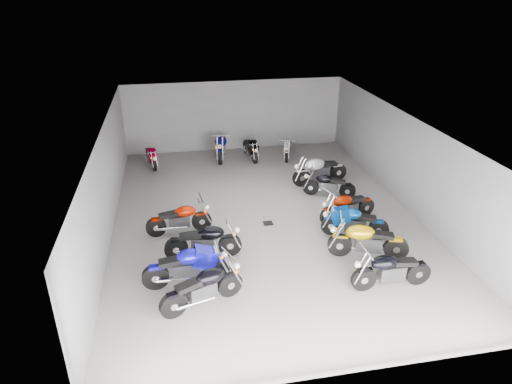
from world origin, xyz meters
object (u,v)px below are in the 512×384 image
(motorcycle_right_a, at_px, (391,270))
(motorcycle_right_f, at_px, (319,170))
(motorcycle_back_c, at_px, (221,146))
(drain_grate, at_px, (268,223))
(motorcycle_left_a, at_px, (203,288))
(motorcycle_right_b, at_px, (367,241))
(motorcycle_left_c, at_px, (204,241))
(motorcycle_back_a, at_px, (151,156))
(motorcycle_back_e, at_px, (288,148))
(motorcycle_right_d, at_px, (347,207))
(motorcycle_right_c, at_px, (354,222))
(motorcycle_back_d, at_px, (251,148))
(motorcycle_right_e, at_px, (329,185))
(motorcycle_left_d, at_px, (180,219))
(motorcycle_left_b, at_px, (187,267))

(motorcycle_right_a, height_order, motorcycle_right_f, motorcycle_right_f)
(motorcycle_right_f, bearing_deg, motorcycle_back_c, 33.85)
(drain_grate, relative_size, motorcycle_left_a, 0.15)
(motorcycle_right_b, bearing_deg, motorcycle_right_f, 14.18)
(drain_grate, height_order, motorcycle_left_c, motorcycle_left_c)
(motorcycle_back_a, distance_m, motorcycle_back_e, 6.01)
(motorcycle_left_c, relative_size, motorcycle_right_d, 1.07)
(motorcycle_right_c, height_order, motorcycle_back_d, motorcycle_right_c)
(motorcycle_right_b, bearing_deg, motorcycle_back_e, 18.76)
(motorcycle_left_a, xyz_separation_m, motorcycle_right_f, (5.08, 6.61, 0.03))
(motorcycle_right_e, bearing_deg, motorcycle_back_d, 49.90)
(motorcycle_right_d, xyz_separation_m, motorcycle_back_d, (-2.12, 6.32, -0.04))
(drain_grate, bearing_deg, motorcycle_left_c, -144.01)
(motorcycle_left_d, distance_m, motorcycle_right_d, 5.48)
(motorcycle_right_b, distance_m, motorcycle_right_c, 1.20)
(motorcycle_right_e, height_order, motorcycle_back_d, motorcycle_back_d)
(motorcycle_left_c, xyz_separation_m, motorcycle_back_c, (1.44, 7.97, 0.04))
(motorcycle_left_c, xyz_separation_m, motorcycle_back_d, (2.72, 7.67, -0.06))
(motorcycle_left_d, height_order, motorcycle_right_b, motorcycle_right_b)
(motorcycle_left_b, height_order, motorcycle_back_d, motorcycle_left_b)
(motorcycle_right_b, height_order, motorcycle_back_a, motorcycle_right_b)
(motorcycle_left_a, relative_size, motorcycle_right_a, 0.97)
(motorcycle_left_d, distance_m, motorcycle_right_b, 5.76)
(motorcycle_left_d, distance_m, motorcycle_right_a, 6.52)
(drain_grate, relative_size, motorcycle_back_c, 0.13)
(drain_grate, xyz_separation_m, motorcycle_left_b, (-2.77, -2.84, 0.54))
(motorcycle_right_e, bearing_deg, motorcycle_right_a, -158.04)
(motorcycle_right_a, bearing_deg, motorcycle_back_a, 32.73)
(motorcycle_left_c, bearing_deg, motorcycle_right_b, 82.27)
(motorcycle_left_a, xyz_separation_m, motorcycle_back_e, (4.57, 9.63, -0.08))
(motorcycle_left_b, relative_size, motorcycle_back_a, 1.25)
(motorcycle_left_b, xyz_separation_m, motorcycle_back_c, (1.98, 9.20, 0.03))
(motorcycle_left_b, relative_size, motorcycle_right_d, 1.10)
(motorcycle_left_d, bearing_deg, motorcycle_right_d, 82.43)
(motorcycle_left_d, bearing_deg, motorcycle_back_c, 156.56)
(drain_grate, xyz_separation_m, motorcycle_right_c, (2.45, -1.30, 0.49))
(motorcycle_back_e, bearing_deg, motorcycle_back_c, 7.78)
(motorcycle_left_c, height_order, motorcycle_right_d, motorcycle_left_c)
(motorcycle_right_d, height_order, motorcycle_right_f, motorcycle_right_f)
(motorcycle_right_a, bearing_deg, motorcycle_back_d, 11.11)
(motorcycle_left_d, height_order, motorcycle_right_a, motorcycle_right_a)
(motorcycle_right_a, xyz_separation_m, motorcycle_back_a, (-6.26, 9.86, -0.08))
(drain_grate, xyz_separation_m, motorcycle_right_b, (2.36, -2.49, 0.55))
(motorcycle_left_a, relative_size, motorcycle_right_f, 0.91)
(motorcycle_left_c, xyz_separation_m, motorcycle_right_d, (4.84, 1.35, -0.02))
(motorcycle_right_c, xyz_separation_m, motorcycle_right_f, (0.20, 4.13, 0.06))
(drain_grate, height_order, motorcycle_left_a, motorcycle_left_a)
(motorcycle_right_d, relative_size, motorcycle_right_f, 0.90)
(drain_grate, xyz_separation_m, motorcycle_back_c, (-0.79, 6.35, 0.57))
(motorcycle_left_b, bearing_deg, drain_grate, 133.43)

